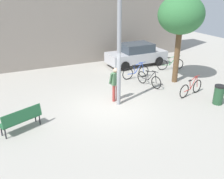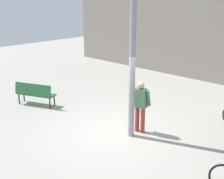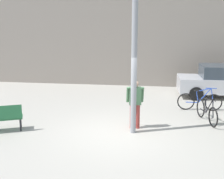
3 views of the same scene
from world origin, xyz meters
TOP-DOWN VIEW (x-y plane):
  - ground_plane at (0.00, 0.00)m, footprint 36.00×36.00m
  - lamppost at (0.44, 0.12)m, footprint 0.28×0.28m
  - person_by_lamppost at (0.47, 0.53)m, footprint 0.62×0.35m
  - park_bench at (-4.01, -0.47)m, footprint 1.66×1.05m

SIDE VIEW (x-z plane):
  - ground_plane at x=0.00m, z-range 0.00..0.00m
  - park_bench at x=-4.01m, z-range 0.08..1.01m
  - person_by_lamppost at x=0.47m, z-range 0.13..1.80m
  - lamppost at x=0.44m, z-range 0.16..5.22m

